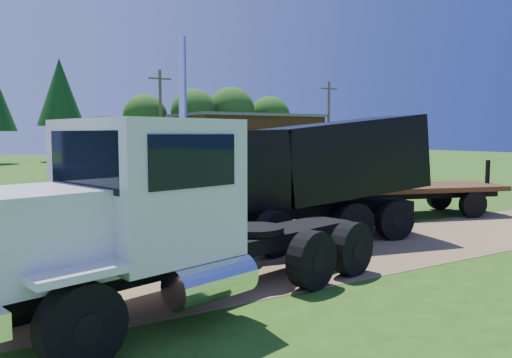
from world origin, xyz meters
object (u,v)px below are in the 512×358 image
white_semi_tractor (152,216)px  flatbed_trailer (397,193)px  orange_pickup (236,188)px  black_dump_truck (295,171)px

white_semi_tractor → flatbed_trailer: 12.45m
white_semi_tractor → flatbed_trailer: white_semi_tractor is taller
white_semi_tractor → orange_pickup: bearing=41.0°
flatbed_trailer → black_dump_truck: bearing=-148.1°
black_dump_truck → flatbed_trailer: bearing=24.3°
white_semi_tractor → orange_pickup: white_semi_tractor is taller
black_dump_truck → flatbed_trailer: 6.03m
white_semi_tractor → flatbed_trailer: size_ratio=0.99×
black_dump_truck → orange_pickup: (2.31, 7.77, -1.34)m
white_semi_tractor → black_dump_truck: size_ratio=0.96×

